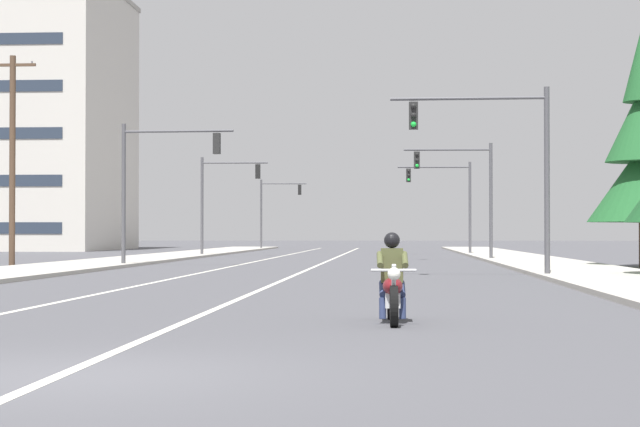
{
  "coord_description": "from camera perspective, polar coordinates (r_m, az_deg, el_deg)",
  "views": [
    {
      "loc": [
        3.25,
        -11.02,
        1.45
      ],
      "look_at": [
        1.29,
        18.3,
        1.97
      ],
      "focal_mm": 61.77,
      "sensor_mm": 36.0,
      "label": 1
    }
  ],
  "objects": [
    {
      "name": "traffic_signal_mid_left",
      "position": [
        69.01,
        -5.17,
        1.15
      ],
      "size": [
        4.22,
        0.39,
        6.2
      ],
      "color": "#47474C",
      "rests_on": "ground"
    },
    {
      "name": "motorcycle_with_rider",
      "position": [
        17.8,
        3.76,
        -3.79
      ],
      "size": [
        0.7,
        2.19,
        1.46
      ],
      "color": "black",
      "rests_on": "ground"
    },
    {
      "name": "traffic_signal_far_right",
      "position": [
        73.71,
        6.7,
        1.04
      ],
      "size": [
        4.9,
        0.57,
        6.2
      ],
      "color": "#47474C",
      "rests_on": "ground"
    },
    {
      "name": "traffic_signal_near_left",
      "position": [
        48.12,
        -8.53,
        2.15
      ],
      "size": [
        4.93,
        0.43,
        6.2
      ],
      "color": "#47474C",
      "rests_on": "ground"
    },
    {
      "name": "utility_pole_left_near",
      "position": [
        49.26,
        -15.65,
        2.86
      ],
      "size": [
        2.01,
        0.26,
        9.11
      ],
      "color": "#4C3828",
      "rests_on": "ground"
    },
    {
      "name": "ground_plane",
      "position": [
        11.58,
        -12.64,
        -8.17
      ],
      "size": [
        400.0,
        400.0,
        0.0
      ],
      "primitive_type": "plane",
      "color": "#47474C"
    },
    {
      "name": "traffic_signal_near_right",
      "position": [
        36.3,
        9.35,
        3.21
      ],
      "size": [
        5.16,
        0.37,
        6.2
      ],
      "color": "#47474C",
      "rests_on": "ground"
    },
    {
      "name": "lane_stripe_center",
      "position": [
        56.14,
        0.36,
        -2.5
      ],
      "size": [
        0.16,
        100.0,
        0.01
      ],
      "primitive_type": "cube",
      "color": "beige",
      "rests_on": "ground"
    },
    {
      "name": "traffic_signal_mid_right",
      "position": [
        58.43,
        7.56,
        1.57
      ],
      "size": [
        4.67,
        0.5,
        6.2
      ],
      "color": "#47474C",
      "rests_on": "ground"
    },
    {
      "name": "lane_stripe_left",
      "position": [
        56.48,
        -3.3,
        -2.49
      ],
      "size": [
        0.16,
        100.0,
        0.01
      ],
      "primitive_type": "cube",
      "color": "beige",
      "rests_on": "ground"
    },
    {
      "name": "sidewalk_kerb_left",
      "position": [
        52.75,
        -10.82,
        -2.5
      ],
      "size": [
        4.4,
        110.0,
        0.14
      ],
      "primitive_type": "cube",
      "color": "#ADA89E",
      "rests_on": "ground"
    },
    {
      "name": "sidewalk_kerb_right",
      "position": [
        51.5,
        11.44,
        -2.54
      ],
      "size": [
        4.4,
        110.0,
        0.14
      ],
      "primitive_type": "cube",
      "color": "#ADA89E",
      "rests_on": "ground"
    },
    {
      "name": "traffic_signal_far_left",
      "position": [
        97.64,
        -2.4,
        0.5
      ],
      "size": [
        4.11,
        0.54,
        6.2
      ],
      "color": "#47474C",
      "rests_on": "ground"
    }
  ]
}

